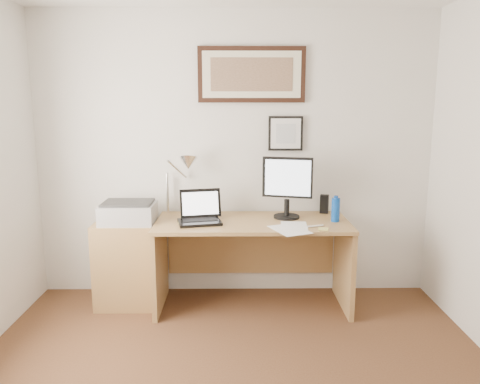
{
  "coord_description": "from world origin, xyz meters",
  "views": [
    {
      "loc": [
        0.01,
        -2.13,
        1.72
      ],
      "look_at": [
        0.05,
        1.43,
        1.03
      ],
      "focal_mm": 35.0,
      "sensor_mm": 36.0,
      "label": 1
    }
  ],
  "objects_px": {
    "water_bottle": "(336,210)",
    "laptop": "(200,215)",
    "book": "(180,220)",
    "printer": "(128,212)",
    "desk": "(252,245)",
    "side_cabinet": "(127,263)",
    "lcd_monitor": "(287,184)"
  },
  "relations": [
    {
      "from": "water_bottle",
      "to": "printer",
      "type": "bearing_deg",
      "value": 178.1
    },
    {
      "from": "water_bottle",
      "to": "desk",
      "type": "relative_size",
      "value": 0.12
    },
    {
      "from": "book",
      "to": "laptop",
      "type": "bearing_deg",
      "value": -9.42
    },
    {
      "from": "desk",
      "to": "laptop",
      "type": "height_order",
      "value": "laptop"
    },
    {
      "from": "side_cabinet",
      "to": "book",
      "type": "height_order",
      "value": "book"
    },
    {
      "from": "water_bottle",
      "to": "desk",
      "type": "xyz_separation_m",
      "value": [
        -0.68,
        0.11,
        -0.33
      ]
    },
    {
      "from": "lcd_monitor",
      "to": "printer",
      "type": "relative_size",
      "value": 1.18
    },
    {
      "from": "book",
      "to": "lcd_monitor",
      "type": "xyz_separation_m",
      "value": [
        0.9,
        0.1,
        0.28
      ]
    },
    {
      "from": "water_bottle",
      "to": "desk",
      "type": "bearing_deg",
      "value": 170.86
    },
    {
      "from": "side_cabinet",
      "to": "book",
      "type": "bearing_deg",
      "value": -6.47
    },
    {
      "from": "lcd_monitor",
      "to": "book",
      "type": "bearing_deg",
      "value": -173.86
    },
    {
      "from": "desk",
      "to": "side_cabinet",
      "type": "bearing_deg",
      "value": -178.11
    },
    {
      "from": "side_cabinet",
      "to": "desk",
      "type": "relative_size",
      "value": 0.46
    },
    {
      "from": "laptop",
      "to": "printer",
      "type": "height_order",
      "value": "laptop"
    },
    {
      "from": "book",
      "to": "laptop",
      "type": "height_order",
      "value": "laptop"
    },
    {
      "from": "desk",
      "to": "laptop",
      "type": "relative_size",
      "value": 4.16
    },
    {
      "from": "laptop",
      "to": "lcd_monitor",
      "type": "xyz_separation_m",
      "value": [
        0.73,
        0.13,
        0.23
      ]
    },
    {
      "from": "side_cabinet",
      "to": "desk",
      "type": "bearing_deg",
      "value": 1.89
    },
    {
      "from": "water_bottle",
      "to": "side_cabinet",
      "type": "bearing_deg",
      "value": 177.56
    },
    {
      "from": "desk",
      "to": "water_bottle",
      "type": "bearing_deg",
      "value": -9.14
    },
    {
      "from": "water_bottle",
      "to": "laptop",
      "type": "relative_size",
      "value": 0.51
    },
    {
      "from": "laptop",
      "to": "desk",
      "type": "bearing_deg",
      "value": 15.07
    },
    {
      "from": "printer",
      "to": "book",
      "type": "bearing_deg",
      "value": -4.69
    },
    {
      "from": "water_bottle",
      "to": "printer",
      "type": "distance_m",
      "value": 1.72
    },
    {
      "from": "water_bottle",
      "to": "book",
      "type": "xyz_separation_m",
      "value": [
        -1.29,
        0.02,
        -0.09
      ]
    },
    {
      "from": "book",
      "to": "desk",
      "type": "xyz_separation_m",
      "value": [
        0.6,
        0.09,
        -0.24
      ]
    },
    {
      "from": "water_bottle",
      "to": "book",
      "type": "bearing_deg",
      "value": 179.03
    },
    {
      "from": "water_bottle",
      "to": "laptop",
      "type": "distance_m",
      "value": 1.12
    },
    {
      "from": "lcd_monitor",
      "to": "desk",
      "type": "bearing_deg",
      "value": -178.32
    },
    {
      "from": "water_bottle",
      "to": "laptop",
      "type": "bearing_deg",
      "value": -179.67
    },
    {
      "from": "side_cabinet",
      "to": "printer",
      "type": "relative_size",
      "value": 1.66
    },
    {
      "from": "lcd_monitor",
      "to": "printer",
      "type": "bearing_deg",
      "value": -177.35
    }
  ]
}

